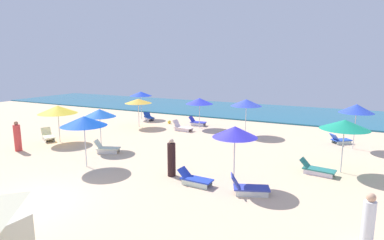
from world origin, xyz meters
TOP-DOWN VIEW (x-y plane):
  - ground_plane at (0.00, 0.00)m, footprint 60.00×60.00m
  - ocean at (0.00, 24.59)m, footprint 60.00×10.82m
  - umbrella_0 at (3.69, 14.01)m, footprint 2.16×2.16m
  - umbrella_1 at (10.43, 13.38)m, footprint 1.91×1.91m
  - lounge_chair_1_0 at (9.71, 14.34)m, footprint 1.35×1.25m
  - umbrella_2 at (-1.25, 3.99)m, footprint 2.18×2.18m
  - umbrella_3 at (-4.69, 13.00)m, footprint 2.11×2.11m
  - umbrella_4 at (-6.67, 16.08)m, footprint 1.96×1.96m
  - lounge_chair_4_0 at (-5.61, 15.71)m, footprint 1.44×1.26m
  - umbrella_5 at (9.89, 8.63)m, footprint 2.15×2.15m
  - lounge_chair_5_0 at (8.91, 7.89)m, footprint 1.60×0.79m
  - umbrella_6 at (-0.20, 14.69)m, footprint 2.11×2.11m
  - lounge_chair_6_0 at (-0.78, 15.49)m, footprint 1.38×0.71m
  - lounge_chair_6_1 at (-0.93, 13.23)m, footprint 1.56×0.75m
  - umbrella_7 at (-6.35, 6.79)m, footprint 2.39×2.39m
  - lounge_chair_7_0 at (-7.35, 6.70)m, footprint 1.49×1.16m
  - umbrella_8 at (5.99, 4.89)m, footprint 1.82×1.82m
  - lounge_chair_8_0 at (4.50, 4.28)m, footprint 1.49×0.64m
  - lounge_chair_8_1 at (6.76, 4.36)m, footprint 1.60×1.11m
  - umbrella_9 at (-2.79, 6.69)m, footprint 1.86×1.86m
  - lounge_chair_9_0 at (-1.96, 6.21)m, footprint 1.49×1.00m
  - beachgoer_0 at (3.12, 4.76)m, footprint 0.43×0.43m
  - beachgoer_1 at (10.68, 2.54)m, footprint 0.44×0.44m
  - beachgoer_2 at (-6.81, 4.29)m, footprint 0.45×0.45m
  - beach_ball_0 at (-3.18, 15.13)m, footprint 0.29×0.29m

SIDE VIEW (x-z plane):
  - ground_plane at x=0.00m, z-range 0.00..0.00m
  - ocean at x=0.00m, z-range 0.00..0.12m
  - beach_ball_0 at x=-3.18m, z-range 0.00..0.29m
  - lounge_chair_5_0 at x=8.91m, z-range -0.08..0.57m
  - lounge_chair_1_0 at x=9.71m, z-range -0.08..0.57m
  - lounge_chair_8_0 at x=4.50m, z-range -0.07..0.57m
  - lounge_chair_4_0 at x=-5.61m, z-range -0.07..0.58m
  - lounge_chair_6_1 at x=-0.93m, z-range -0.12..0.65m
  - lounge_chair_8_1 at x=6.76m, z-range -0.11..0.66m
  - lounge_chair_9_0 at x=-1.96m, z-range -0.10..0.64m
  - lounge_chair_6_0 at x=-0.78m, z-range -0.08..0.64m
  - lounge_chair_7_0 at x=-7.35m, z-range -0.10..0.68m
  - beachgoer_1 at x=10.68m, z-range -0.04..1.49m
  - beachgoer_0 at x=3.12m, z-range -0.06..1.65m
  - beachgoer_2 at x=-6.81m, z-range -0.06..1.67m
  - umbrella_3 at x=-4.69m, z-range 0.93..3.16m
  - umbrella_7 at x=-6.35m, z-range 0.92..3.27m
  - umbrella_6 at x=-0.20m, z-range 0.94..3.27m
  - umbrella_9 at x=-2.79m, z-range 0.96..3.34m
  - umbrella_4 at x=-6.67m, z-range 1.03..3.48m
  - umbrella_5 at x=9.89m, z-range 1.02..3.50m
  - umbrella_2 at x=-1.25m, z-range 1.01..3.51m
  - umbrella_8 at x=5.99m, z-range 1.03..3.54m
  - umbrella_0 at x=3.69m, z-range 1.02..3.55m
  - umbrella_1 at x=10.43m, z-range 1.07..3.72m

